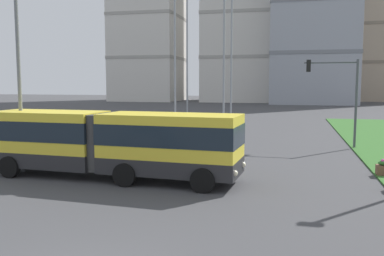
# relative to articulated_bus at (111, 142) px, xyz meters

# --- Properties ---
(articulated_bus) EXTENTS (11.96, 3.34, 3.00)m
(articulated_bus) POSITION_rel_articulated_bus_xyz_m (0.00, 0.00, 0.00)
(articulated_bus) COLOR yellow
(articulated_bus) RESTS_ON ground
(car_white_van) EXTENTS (4.42, 2.07, 1.58)m
(car_white_van) POSITION_rel_articulated_bus_xyz_m (-2.42, 8.14, -0.90)
(car_white_van) COLOR silver
(car_white_van) RESTS_ON ground
(traffic_light_far_right) EXTENTS (3.46, 0.28, 5.86)m
(traffic_light_far_right) POSITION_rel_articulated_bus_xyz_m (10.84, 11.89, 2.37)
(traffic_light_far_right) COLOR #474C51
(traffic_light_far_right) RESTS_ON ground
(streetlight_left) EXTENTS (0.70, 0.28, 9.37)m
(streetlight_left) POSITION_rel_articulated_bus_xyz_m (-4.88, 0.35, 3.48)
(streetlight_left) COLOR slate
(streetlight_left) RESTS_ON ground
(apartment_tower_west) EXTENTS (15.43, 15.81, 39.00)m
(apartment_tower_west) POSITION_rel_articulated_bus_xyz_m (-26.38, 79.66, 17.87)
(apartment_tower_west) COLOR silver
(apartment_tower_west) RESTS_ON ground
(apartment_tower_centre) EXTENTS (17.20, 16.81, 39.42)m
(apartment_tower_centre) POSITION_rel_articulated_bus_xyz_m (11.66, 74.94, 18.07)
(apartment_tower_centre) COLOR #9EA3AD
(apartment_tower_centre) RESTS_ON ground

